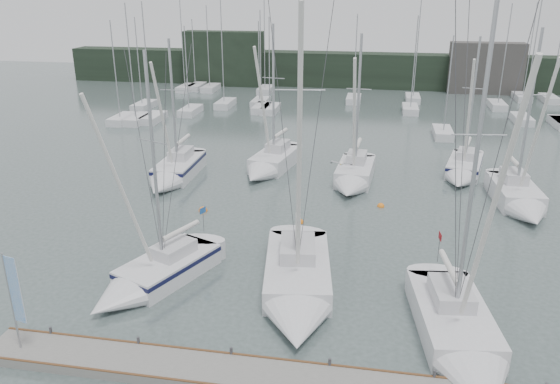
% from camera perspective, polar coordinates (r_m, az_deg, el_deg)
% --- Properties ---
extents(ground, '(160.00, 160.00, 0.00)m').
position_cam_1_polar(ground, '(26.30, 1.56, -12.42)').
color(ground, '#44524F').
rests_on(ground, ground).
extents(dock, '(24.00, 2.00, 0.40)m').
position_cam_1_polar(dock, '(22.21, -0.48, -18.96)').
color(dock, slate).
rests_on(dock, ground).
extents(far_treeline, '(90.00, 4.00, 5.00)m').
position_cam_1_polar(far_treeline, '(84.68, 8.05, 12.51)').
color(far_treeline, black).
rests_on(far_treeline, ground).
extents(far_building_left, '(12.00, 3.00, 8.00)m').
position_cam_1_polar(far_building_left, '(85.63, -5.84, 13.71)').
color(far_building_left, black).
rests_on(far_building_left, ground).
extents(far_building_right, '(10.00, 3.00, 7.00)m').
position_cam_1_polar(far_building_right, '(83.82, 20.67, 12.02)').
color(far_building_right, '#3E3C39').
rests_on(far_building_right, ground).
extents(mast_forest, '(52.70, 25.97, 14.61)m').
position_cam_1_polar(mast_forest, '(68.49, 5.23, 8.98)').
color(mast_forest, silver).
rests_on(mast_forest, ground).
extents(sailboat_near_left, '(5.51, 8.21, 12.62)m').
position_cam_1_polar(sailboat_near_left, '(28.61, -13.66, -8.83)').
color(sailboat_near_left, silver).
rests_on(sailboat_near_left, ground).
extents(sailboat_near_center, '(4.60, 10.45, 17.03)m').
position_cam_1_polar(sailboat_near_center, '(26.69, 1.83, -10.42)').
color(sailboat_near_center, silver).
rests_on(sailboat_near_center, ground).
extents(sailboat_near_right, '(4.09, 9.60, 15.35)m').
position_cam_1_polar(sailboat_near_right, '(24.49, 18.57, -14.86)').
color(sailboat_near_right, silver).
rests_on(sailboat_near_right, ground).
extents(sailboat_mid_a, '(2.76, 8.58, 11.62)m').
position_cam_1_polar(sailboat_mid_a, '(43.48, -11.11, 1.92)').
color(sailboat_mid_a, silver).
rests_on(sailboat_mid_a, ground).
extents(sailboat_mid_b, '(4.17, 8.59, 12.53)m').
position_cam_1_polar(sailboat_mid_b, '(44.78, -1.20, 2.84)').
color(sailboat_mid_b, silver).
rests_on(sailboat_mid_b, ground).
extents(sailboat_mid_c, '(3.18, 7.87, 12.02)m').
position_cam_1_polar(sailboat_mid_c, '(42.02, 7.63, 1.46)').
color(sailboat_mid_c, silver).
rests_on(sailboat_mid_c, ground).
extents(sailboat_mid_d, '(4.15, 8.08, 11.66)m').
position_cam_1_polar(sailboat_mid_d, '(45.86, 18.56, 2.12)').
color(sailboat_mid_d, silver).
rests_on(sailboat_mid_d, ground).
extents(sailboat_mid_e, '(3.24, 8.18, 12.81)m').
position_cam_1_polar(sailboat_mid_e, '(40.71, 23.80, -0.84)').
color(sailboat_mid_e, silver).
rests_on(sailboat_mid_e, ground).
extents(buoy_a, '(0.53, 0.53, 0.53)m').
position_cam_1_polar(buoy_a, '(35.42, 2.06, -3.22)').
color(buoy_a, orange).
rests_on(buoy_a, ground).
extents(buoy_b, '(0.51, 0.51, 0.51)m').
position_cam_1_polar(buoy_b, '(38.58, 10.48, -1.50)').
color(buoy_b, orange).
rests_on(buoy_b, ground).
extents(buoy_c, '(0.62, 0.62, 0.62)m').
position_cam_1_polar(buoy_c, '(37.57, -8.04, -1.97)').
color(buoy_c, orange).
rests_on(buoy_c, ground).
extents(dock_banner, '(0.65, 0.20, 4.37)m').
position_cam_1_polar(dock_banner, '(24.28, -26.05, -9.60)').
color(dock_banner, '#A0A2A8').
rests_on(dock_banner, dock).
extents(seagull, '(0.97, 0.44, 0.19)m').
position_cam_1_polar(seagull, '(25.92, 6.43, 3.03)').
color(seagull, silver).
rests_on(seagull, ground).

